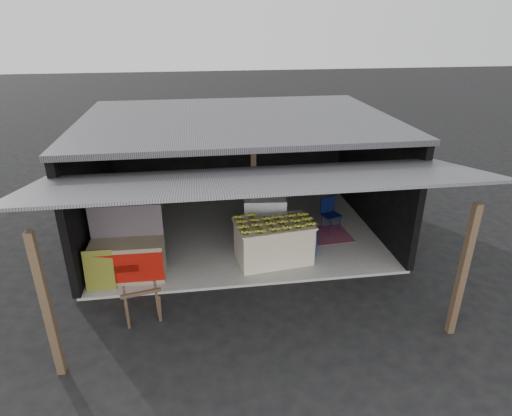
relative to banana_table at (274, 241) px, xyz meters
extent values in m
plane|color=black|center=(-0.62, -0.92, -0.53)|extent=(80.00, 80.00, 0.00)
cube|color=gray|center=(-0.62, 1.58, -0.50)|extent=(7.00, 5.00, 0.06)
cube|color=black|center=(-0.62, 4.08, 0.98)|extent=(7.00, 0.15, 2.90)
cube|color=black|center=(-4.12, 1.58, 0.98)|extent=(0.15, 5.00, 2.90)
cube|color=black|center=(2.88, 1.58, 0.98)|extent=(0.15, 5.00, 2.90)
cube|color=#232326|center=(-0.62, 1.58, 2.43)|extent=(7.20, 5.20, 0.12)
cube|color=#232326|center=(-0.62, -1.87, 2.20)|extent=(7.40, 2.47, 0.48)
cube|color=brown|center=(-0.32, 0.98, 0.96)|extent=(0.12, 0.12, 2.85)
cube|color=brown|center=(-3.92, -2.82, 0.72)|extent=(0.12, 0.12, 2.50)
cube|color=brown|center=(2.68, -2.82, 0.72)|extent=(0.12, 0.12, 2.50)
cube|color=silver|center=(0.00, 0.00, -0.02)|extent=(1.73, 1.17, 0.89)
cube|color=silver|center=(0.00, 0.00, 0.44)|extent=(1.80, 1.23, 0.04)
cube|color=white|center=(-0.03, 1.03, 0.09)|extent=(1.07, 0.78, 1.12)
cube|color=navy|center=(-0.03, 0.69, 0.15)|extent=(0.78, 0.10, 0.34)
cube|color=#B21414|center=(-0.03, 0.69, -0.24)|extent=(0.50, 0.07, 0.11)
cube|color=#998466|center=(-3.15, -0.28, -0.04)|extent=(1.51, 0.68, 0.84)
cube|color=#AC140B|center=(-3.15, -0.62, -0.04)|extent=(1.50, 0.05, 0.66)
cube|color=white|center=(-3.15, -0.63, -0.04)|extent=(0.51, 0.02, 0.17)
cube|color=#191D4D|center=(-3.15, 0.00, 0.73)|extent=(1.50, 0.08, 0.70)
cube|color=black|center=(-3.68, -0.64, -0.03)|extent=(0.58, 0.15, 0.87)
cube|color=brown|center=(-2.97, -1.99, -0.18)|extent=(0.10, 0.27, 0.68)
cube|color=brown|center=(-2.43, -1.88, -0.18)|extent=(0.10, 0.27, 0.68)
cube|color=brown|center=(-3.04, -1.67, -0.18)|extent=(0.10, 0.27, 0.68)
cube|color=brown|center=(-2.50, -1.56, -0.18)|extent=(0.10, 0.27, 0.68)
cube|color=brown|center=(-2.73, -1.78, 0.12)|extent=(0.70, 0.20, 0.06)
cylinder|color=navy|center=(0.87, 0.11, -0.21)|extent=(0.35, 0.35, 0.51)
cylinder|color=#0A133B|center=(1.63, 1.02, -0.25)|extent=(0.03, 0.03, 0.44)
cylinder|color=#0A133B|center=(1.95, 1.13, -0.25)|extent=(0.03, 0.03, 0.44)
cylinder|color=#0A133B|center=(1.52, 1.34, -0.25)|extent=(0.03, 0.03, 0.44)
cylinder|color=#0A133B|center=(1.84, 1.45, -0.25)|extent=(0.03, 0.03, 0.44)
cube|color=#0A133B|center=(1.73, 1.23, -0.03)|extent=(0.53, 0.53, 0.04)
cube|color=#0A133B|center=(1.67, 1.41, 0.19)|extent=(0.41, 0.17, 0.45)
cube|color=maroon|center=(1.40, 0.97, -0.46)|extent=(1.57, 1.11, 0.01)
cube|color=black|center=(-1.42, 3.98, 1.38)|extent=(0.32, 0.03, 0.42)
cube|color=#4C4C59|center=(-1.42, 3.96, 1.38)|extent=(0.26, 0.02, 0.34)
cube|color=black|center=(-0.82, 3.98, 1.40)|extent=(0.32, 0.03, 0.42)
cube|color=#4C4C59|center=(-0.82, 3.96, 1.40)|extent=(0.26, 0.02, 0.34)
cube|color=black|center=(-0.12, 3.98, 1.42)|extent=(0.32, 0.03, 0.42)
cube|color=#4C4C59|center=(-0.12, 3.96, 1.42)|extent=(0.26, 0.02, 0.34)
camera|label=1|loc=(-1.62, -8.33, 4.61)|focal=30.00mm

